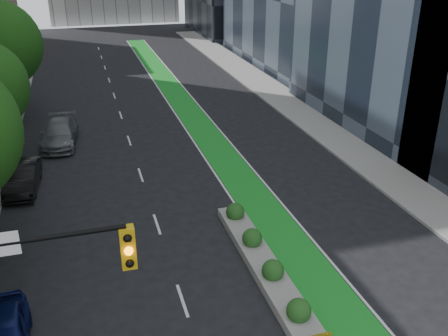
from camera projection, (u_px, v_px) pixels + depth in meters
sidewalk_right at (310, 117)px, 39.46m from camera, size 3.60×90.00×0.15m
bike_lane_paint at (187, 109)px, 41.62m from camera, size 2.20×70.00×0.01m
median_planter at (264, 262)px, 20.87m from camera, size 1.20×10.26×1.10m
parked_car_left_near at (4, 336)px, 16.43m from camera, size 1.98×4.27×1.42m
parked_car_left_mid at (22, 177)px, 27.63m from camera, size 1.85×4.63×1.50m
parked_car_left_far at (59, 133)px, 34.00m from camera, size 2.72×5.63×1.58m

